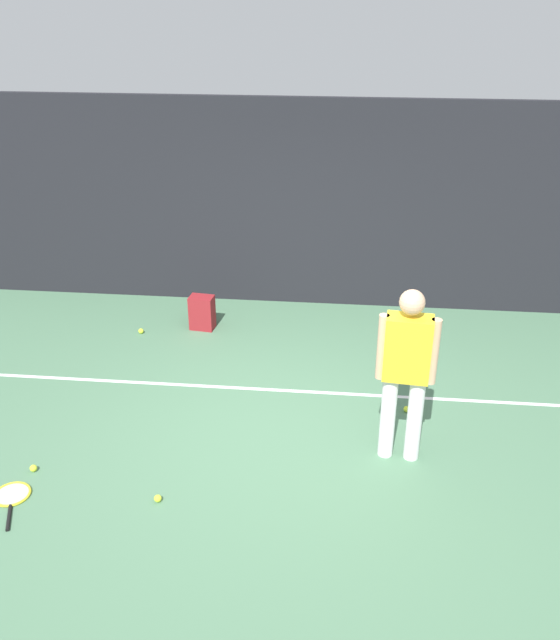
{
  "coord_description": "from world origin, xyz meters",
  "views": [
    {
      "loc": [
        0.61,
        -5.58,
        4.03
      ],
      "look_at": [
        0.0,
        0.4,
        1.0
      ],
      "focal_mm": 38.4,
      "sensor_mm": 36.0,
      "label": 1
    }
  ],
  "objects_px": {
    "tennis_ball_near_player": "(33,468)",
    "tennis_ball_by_fence": "(158,498)",
    "tennis_ball_far_left": "(141,331)",
    "tennis_racket": "(12,496)",
    "tennis_ball_mid_court": "(407,409)",
    "tennis_player": "(406,367)",
    "backpack": "(203,313)"
  },
  "relations": [
    {
      "from": "tennis_ball_by_fence",
      "to": "tennis_ball_mid_court",
      "type": "height_order",
      "value": "same"
    },
    {
      "from": "tennis_racket",
      "to": "tennis_ball_far_left",
      "type": "relative_size",
      "value": 9.63
    },
    {
      "from": "backpack",
      "to": "tennis_racket",
      "type": "bearing_deg",
      "value": 79.93
    },
    {
      "from": "backpack",
      "to": "tennis_ball_far_left",
      "type": "distance_m",
      "value": 0.81
    },
    {
      "from": "tennis_player",
      "to": "backpack",
      "type": "height_order",
      "value": "tennis_player"
    },
    {
      "from": "tennis_player",
      "to": "tennis_ball_mid_court",
      "type": "bearing_deg",
      "value": -94.39
    },
    {
      "from": "tennis_racket",
      "to": "tennis_ball_by_fence",
      "type": "bearing_deg",
      "value": -107.05
    },
    {
      "from": "tennis_ball_near_player",
      "to": "tennis_ball_mid_court",
      "type": "xyz_separation_m",
      "value": [
        3.44,
        1.3,
        0.0
      ]
    },
    {
      "from": "backpack",
      "to": "tennis_ball_far_left",
      "type": "height_order",
      "value": "backpack"
    },
    {
      "from": "tennis_ball_by_fence",
      "to": "tennis_ball_far_left",
      "type": "height_order",
      "value": "same"
    },
    {
      "from": "tennis_ball_near_player",
      "to": "tennis_ball_by_fence",
      "type": "height_order",
      "value": "same"
    },
    {
      "from": "tennis_racket",
      "to": "tennis_ball_by_fence",
      "type": "distance_m",
      "value": 1.27
    },
    {
      "from": "tennis_ball_by_fence",
      "to": "tennis_ball_mid_court",
      "type": "relative_size",
      "value": 1.0
    },
    {
      "from": "tennis_ball_mid_court",
      "to": "tennis_ball_far_left",
      "type": "height_order",
      "value": "same"
    },
    {
      "from": "tennis_player",
      "to": "tennis_ball_near_player",
      "type": "xyz_separation_m",
      "value": [
        -3.31,
        -0.57,
        -0.93
      ]
    },
    {
      "from": "tennis_ball_mid_court",
      "to": "tennis_ball_far_left",
      "type": "distance_m",
      "value": 3.52
    },
    {
      "from": "tennis_racket",
      "to": "backpack",
      "type": "xyz_separation_m",
      "value": [
        1.01,
        3.32,
        0.2
      ]
    },
    {
      "from": "backpack",
      "to": "tennis_ball_near_player",
      "type": "distance_m",
      "value": 3.12
    },
    {
      "from": "tennis_player",
      "to": "tennis_ball_far_left",
      "type": "xyz_separation_m",
      "value": [
        -3.09,
        2.16,
        -0.93
      ]
    },
    {
      "from": "tennis_player",
      "to": "tennis_ball_mid_court",
      "type": "height_order",
      "value": "tennis_player"
    },
    {
      "from": "tennis_racket",
      "to": "backpack",
      "type": "relative_size",
      "value": 1.44
    },
    {
      "from": "tennis_player",
      "to": "tennis_racket",
      "type": "xyz_separation_m",
      "value": [
        -3.35,
        -0.93,
        -0.95
      ]
    },
    {
      "from": "tennis_racket",
      "to": "tennis_ball_near_player",
      "type": "bearing_deg",
      "value": -27.18
    },
    {
      "from": "tennis_ball_mid_court",
      "to": "tennis_racket",
      "type": "bearing_deg",
      "value": -154.5
    },
    {
      "from": "tennis_racket",
      "to": "tennis_ball_near_player",
      "type": "xyz_separation_m",
      "value": [
        0.04,
        0.36,
        0.02
      ]
    },
    {
      "from": "tennis_player",
      "to": "tennis_ball_by_fence",
      "type": "height_order",
      "value": "tennis_player"
    },
    {
      "from": "tennis_racket",
      "to": "tennis_ball_by_fence",
      "type": "xyz_separation_m",
      "value": [
        1.27,
        0.08,
        0.02
      ]
    },
    {
      "from": "backpack",
      "to": "tennis_ball_near_player",
      "type": "xyz_separation_m",
      "value": [
        -0.96,
        -2.97,
        -0.18
      ]
    },
    {
      "from": "tennis_player",
      "to": "tennis_ball_by_fence",
      "type": "bearing_deg",
      "value": 27.79
    },
    {
      "from": "tennis_ball_by_fence",
      "to": "tennis_player",
      "type": "bearing_deg",
      "value": 22.19
    },
    {
      "from": "tennis_racket",
      "to": "backpack",
      "type": "distance_m",
      "value": 3.48
    },
    {
      "from": "tennis_racket",
      "to": "tennis_ball_near_player",
      "type": "relative_size",
      "value": 9.63
    }
  ]
}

